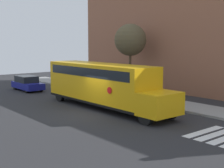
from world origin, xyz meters
TOP-DOWN VIEW (x-y plane):
  - ground_plane at (0.00, 0.00)m, footprint 60.00×60.00m
  - sidewalk_strip at (0.00, 6.50)m, footprint 44.00×3.00m
  - building_backdrop at (0.00, 13.00)m, footprint 32.00×4.00m
  - school_bus at (-1.00, 1.65)m, footprint 11.90×2.57m
  - parked_car at (-12.56, 1.07)m, footprint 4.18×1.74m
  - tree_near_sidewalk at (-5.54, 8.60)m, footprint 3.10×3.10m

SIDE VIEW (x-z plane):
  - ground_plane at x=0.00m, z-range 0.00..0.00m
  - sidewalk_strip at x=0.00m, z-range 0.00..0.15m
  - parked_car at x=-12.56m, z-range -0.01..1.45m
  - school_bus at x=-1.00m, z-range 0.24..3.46m
  - tree_near_sidewalk at x=-5.54m, z-range 1.72..8.31m
  - building_backdrop at x=0.00m, z-range 0.00..10.56m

